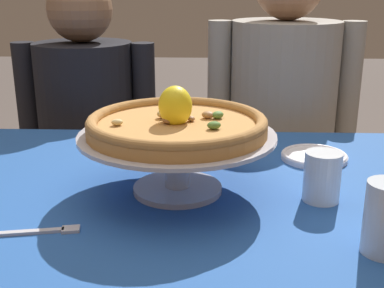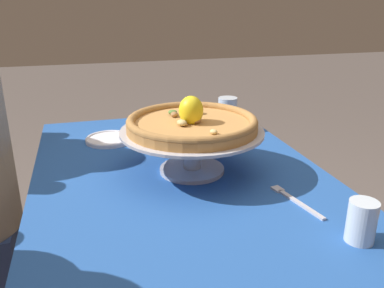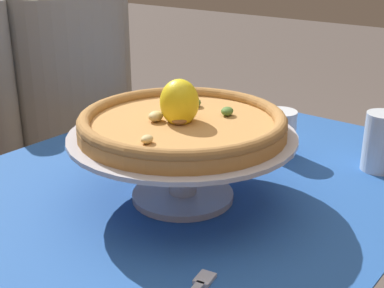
# 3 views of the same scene
# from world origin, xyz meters

# --- Properties ---
(dining_table) EXTENTS (1.28, 0.84, 0.72)m
(dining_table) POSITION_xyz_m (0.00, 0.00, 0.61)
(dining_table) COLOR brown
(dining_table) RESTS_ON ground
(pizza_stand) EXTENTS (0.42, 0.42, 0.13)m
(pizza_stand) POSITION_xyz_m (0.03, -0.04, 0.81)
(pizza_stand) COLOR #B7B7C1
(pizza_stand) RESTS_ON dining_table
(pizza) EXTENTS (0.37, 0.37, 0.10)m
(pizza) POSITION_xyz_m (0.03, -0.04, 0.87)
(pizza) COLOR #BC8447
(pizza) RESTS_ON pizza_stand
(water_glass_front_left) EXTENTS (0.06, 0.06, 0.09)m
(water_glass_front_left) POSITION_xyz_m (-0.41, -0.28, 0.76)
(water_glass_front_left) COLOR silver
(water_glass_front_left) RESTS_ON dining_table
(water_glass_front_right) EXTENTS (0.07, 0.07, 0.12)m
(water_glass_front_right) POSITION_xyz_m (0.39, -0.28, 0.77)
(water_glass_front_right) COLOR silver
(water_glass_front_right) RESTS_ON dining_table
(water_glass_side_right) EXTENTS (0.08, 0.08, 0.10)m
(water_glass_side_right) POSITION_xyz_m (0.33, -0.07, 0.77)
(water_glass_side_right) COLOR white
(water_glass_side_right) RESTS_ON dining_table
(side_plate) EXTENTS (0.17, 0.17, 0.02)m
(side_plate) POSITION_xyz_m (0.36, 0.18, 0.73)
(side_plate) COLOR white
(side_plate) RESTS_ON dining_table
(dinner_fork) EXTENTS (0.19, 0.05, 0.01)m
(dinner_fork) POSITION_xyz_m (-0.22, -0.24, 0.72)
(dinner_fork) COLOR #B7B7C1
(dinner_fork) RESTS_ON dining_table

